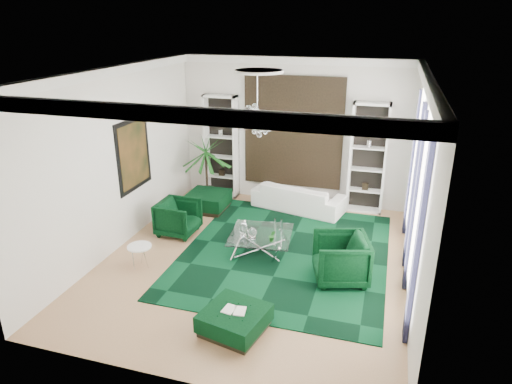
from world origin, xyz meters
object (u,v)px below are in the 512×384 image
(coffee_table, at_px, (261,243))
(palm, at_px, (206,161))
(armchair_right, at_px, (340,259))
(ottoman_front, at_px, (235,320))
(ottoman_side, at_px, (208,201))
(side_table, at_px, (140,257))
(sofa, at_px, (299,197))
(armchair_left, at_px, (178,218))

(coffee_table, relative_size, palm, 0.57)
(armchair_right, bearing_deg, ottoman_front, -51.37)
(armchair_right, height_order, ottoman_side, armchair_right)
(ottoman_front, height_order, side_table, side_table)
(ottoman_front, relative_size, palm, 0.42)
(ottoman_side, bearing_deg, sofa, 16.50)
(side_table, bearing_deg, palm, 91.23)
(armchair_right, bearing_deg, armchair_left, -120.10)
(armchair_left, bearing_deg, ottoman_front, -139.68)
(side_table, bearing_deg, armchair_right, 9.83)
(sofa, xyz_separation_m, coffee_table, (-0.29, -2.54, -0.13))
(armchair_right, bearing_deg, palm, -143.60)
(sofa, height_order, ottoman_front, sofa)
(armchair_right, distance_m, coffee_table, 1.85)
(sofa, height_order, palm, palm)
(armchair_right, xyz_separation_m, ottoman_side, (-3.71, 2.47, -0.23))
(armchair_left, height_order, ottoman_side, armchair_left)
(armchair_right, height_order, coffee_table, armchair_right)
(armchair_left, xyz_separation_m, coffee_table, (2.07, -0.34, -0.18))
(ottoman_side, bearing_deg, side_table, -92.90)
(sofa, distance_m, armchair_left, 3.22)
(coffee_table, xyz_separation_m, side_table, (-2.13, -1.28, 0.01))
(ottoman_side, distance_m, ottoman_front, 5.03)
(ottoman_side, distance_m, palm, 1.08)
(armchair_right, relative_size, coffee_table, 0.78)
(sofa, bearing_deg, ottoman_front, 103.10)
(palm, bearing_deg, armchair_right, -37.45)
(ottoman_side, bearing_deg, ottoman_front, -62.87)
(coffee_table, bearing_deg, side_table, -149.10)
(armchair_right, height_order, ottoman_front, armchair_right)
(sofa, bearing_deg, armchair_right, 127.45)
(coffee_table, bearing_deg, sofa, 83.47)
(coffee_table, xyz_separation_m, ottoman_side, (-1.97, 1.87, 0.00))
(ottoman_front, relative_size, side_table, 1.95)
(armchair_left, relative_size, armchair_right, 0.89)
(coffee_table, distance_m, ottoman_front, 2.63)
(coffee_table, bearing_deg, ottoman_front, -83.02)
(ottoman_front, height_order, palm, palm)
(coffee_table, relative_size, ottoman_front, 1.36)
(armchair_left, bearing_deg, coffee_table, -98.01)
(armchair_right, distance_m, ottoman_side, 4.46)
(palm, bearing_deg, sofa, 2.72)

